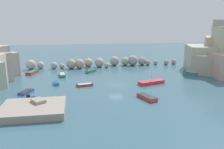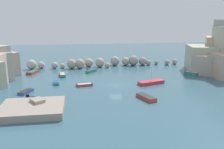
# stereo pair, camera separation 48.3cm
# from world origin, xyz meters

# --- Properties ---
(cove_water) EXTENTS (160.00, 160.00, 0.00)m
(cove_water) POSITION_xyz_m (0.00, 0.00, 0.00)
(cove_water) COLOR #396072
(cove_water) RESTS_ON ground
(rock_breakwater) EXTENTS (41.47, 4.91, 2.74)m
(rock_breakwater) POSITION_xyz_m (-0.95, 18.35, 1.16)
(rock_breakwater) COLOR #AFAA9E
(rock_breakwater) RESTS_ON ground
(stone_dock) EXTENTS (8.68, 7.03, 0.99)m
(stone_dock) POSITION_xyz_m (-13.81, -11.34, 0.49)
(stone_dock) COLOR gray
(stone_dock) RESTS_ON ground
(channel_buoy) EXTENTS (0.52, 0.52, 0.52)m
(channel_buoy) POSITION_xyz_m (-4.55, 15.03, 0.26)
(channel_buoy) COLOR #E04C28
(channel_buoy) RESTS_ON cove_water
(moored_boat_0) EXTENTS (4.58, 5.64, 1.42)m
(moored_boat_0) POSITION_xyz_m (-13.67, -9.40, 0.53)
(moored_boat_0) COLOR gold
(moored_boat_0) RESTS_ON cove_water
(moored_boat_1) EXTENTS (5.64, 3.10, 4.18)m
(moored_boat_1) POSITION_xyz_m (7.06, -0.39, 0.33)
(moored_boat_1) COLOR #CF323B
(moored_boat_1) RESTS_ON cove_water
(moored_boat_2) EXTENTS (2.90, 3.40, 0.63)m
(moored_boat_2) POSITION_xyz_m (18.86, 5.36, 0.33)
(moored_boat_2) COLOR teal
(moored_boat_2) RESTS_ON cove_water
(moored_boat_3) EXTENTS (2.92, 2.91, 0.61)m
(moored_boat_3) POSITION_xyz_m (-3.98, 12.04, 0.29)
(moored_boat_3) COLOR #3C8E4E
(moored_boat_3) RESTS_ON cove_water
(moored_boat_4) EXTENTS (1.68, 3.62, 0.60)m
(moored_boat_4) POSITION_xyz_m (-10.67, 9.14, 0.31)
(moored_boat_4) COLOR teal
(moored_boat_4) RESTS_ON cove_water
(moored_boat_5) EXTENTS (2.57, 4.04, 0.57)m
(moored_boat_5) POSITION_xyz_m (3.31, -8.85, 0.28)
(moored_boat_5) COLOR #CF3D35
(moored_boat_5) RESTS_ON cove_water
(moored_boat_6) EXTENTS (2.44, 3.22, 0.43)m
(moored_boat_6) POSITION_xyz_m (-16.41, -2.34, 0.21)
(moored_boat_6) COLOR blue
(moored_boat_6) RESTS_ON cove_water
(moored_boat_7) EXTENTS (1.23, 2.84, 0.56)m
(moored_boat_7) POSITION_xyz_m (-11.55, 2.73, 0.27)
(moored_boat_7) COLOR teal
(moored_boat_7) RESTS_ON cove_water
(moored_boat_8) EXTENTS (2.77, 3.96, 0.58)m
(moored_boat_8) POSITION_xyz_m (-17.74, 12.99, 0.30)
(moored_boat_8) COLOR red
(moored_boat_8) RESTS_ON cove_water
(moored_boat_9) EXTENTS (3.29, 1.76, 0.44)m
(moored_boat_9) POSITION_xyz_m (-6.11, 0.36, 0.23)
(moored_boat_9) COLOR #C63A3C
(moored_boat_9) RESTS_ON cove_water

